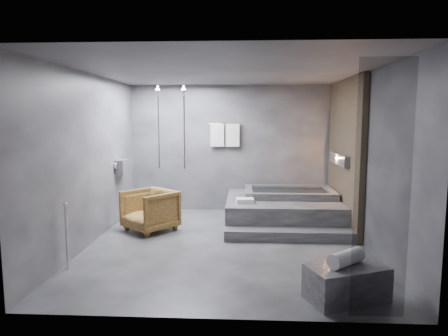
{
  "coord_description": "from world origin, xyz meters",
  "views": [
    {
      "loc": [
        0.29,
        -6.4,
        2.07
      ],
      "look_at": [
        -0.06,
        0.3,
        1.23
      ],
      "focal_mm": 32.0,
      "sensor_mm": 36.0,
      "label": 1
    }
  ],
  "objects": [
    {
      "name": "concrete_bench",
      "position": [
        1.46,
        -1.98,
        0.2
      ],
      "size": [
        1.0,
        0.78,
        0.4
      ],
      "primitive_type": "cube",
      "rotation": [
        0.0,
        0.0,
        0.38
      ],
      "color": "#343537",
      "rests_on": "ground"
    },
    {
      "name": "room",
      "position": [
        0.4,
        0.24,
        1.73
      ],
      "size": [
        5.0,
        5.04,
        2.82
      ],
      "color": "#2D2D2F",
      "rests_on": "ground"
    },
    {
      "name": "tub_deck",
      "position": [
        1.05,
        1.45,
        0.25
      ],
      "size": [
        2.2,
        2.0,
        0.5
      ],
      "primitive_type": "cube",
      "color": "#323234",
      "rests_on": "ground"
    },
    {
      "name": "driftwood_chair",
      "position": [
        -1.45,
        0.73,
        0.38
      ],
      "size": [
        1.16,
        1.16,
        0.76
      ],
      "primitive_type": "imported",
      "rotation": [
        0.0,
        0.0,
        -0.7
      ],
      "color": "#482F12",
      "rests_on": "ground"
    },
    {
      "name": "deck_towel",
      "position": [
        0.3,
        0.92,
        0.54
      ],
      "size": [
        0.34,
        0.27,
        0.09
      ],
      "primitive_type": "cube",
      "rotation": [
        0.0,
        0.0,
        0.1
      ],
      "color": "white",
      "rests_on": "tub_deck"
    },
    {
      "name": "tub_step",
      "position": [
        1.05,
        0.27,
        0.09
      ],
      "size": [
        2.2,
        0.36,
        0.18
      ],
      "primitive_type": "cube",
      "color": "#323234",
      "rests_on": "ground"
    },
    {
      "name": "rolled_towel",
      "position": [
        1.45,
        -1.96,
        0.49
      ],
      "size": [
        0.48,
        0.45,
        0.18
      ],
      "primitive_type": "cylinder",
      "rotation": [
        0.0,
        1.57,
        0.71
      ],
      "color": "silver",
      "rests_on": "concrete_bench"
    }
  ]
}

